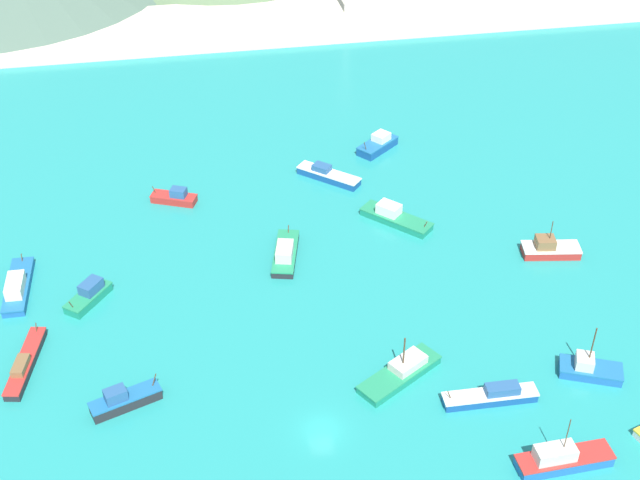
# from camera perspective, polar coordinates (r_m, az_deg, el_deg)

# --- Properties ---
(ground) EXTENTS (260.00, 280.00, 0.50)m
(ground) POSITION_cam_1_polar(r_m,az_deg,el_deg) (114.84, -2.56, -1.50)
(ground) COLOR teal
(fishing_boat_0) EXTENTS (9.28, 8.62, 2.15)m
(fishing_boat_0) POSITION_cam_1_polar(r_m,az_deg,el_deg) (131.17, 0.53, 4.36)
(fishing_boat_0) COLOR #14478C
(fishing_boat_0) RESTS_ON ground
(fishing_boat_2) EXTENTS (10.63, 2.38, 2.26)m
(fishing_boat_2) POSITION_cam_1_polar(r_m,az_deg,el_deg) (97.08, 11.39, -10.12)
(fishing_boat_2) COLOR #14478C
(fishing_boat_2) RESTS_ON ground
(fishing_boat_3) EXTENTS (8.08, 4.63, 3.00)m
(fishing_boat_3) POSITION_cam_1_polar(r_m,az_deg,el_deg) (96.91, -12.92, -10.32)
(fishing_boat_3) COLOR #232328
(fishing_boat_3) RESTS_ON ground
(fishing_boat_4) EXTENTS (3.96, 11.35, 2.14)m
(fishing_boat_4) POSITION_cam_1_polar(r_m,az_deg,el_deg) (104.49, -19.05, -7.77)
(fishing_boat_4) COLOR #232328
(fishing_boat_4) RESTS_ON ground
(fishing_boat_5) EXTENTS (9.60, 9.74, 2.53)m
(fishing_boat_5) POSITION_cam_1_polar(r_m,az_deg,el_deg) (122.04, 4.99, 1.56)
(fishing_boat_5) COLOR #198466
(fishing_boat_5) RESTS_ON ground
(fishing_boat_6) EXTENTS (7.63, 7.02, 2.94)m
(fishing_boat_6) POSITION_cam_1_polar(r_m,az_deg,el_deg) (139.12, 3.89, 6.38)
(fishing_boat_6) COLOR #14478C
(fishing_boat_6) RESTS_ON ground
(fishing_boat_7) EXTENTS (7.03, 4.66, 2.39)m
(fishing_boat_7) POSITION_cam_1_polar(r_m,az_deg,el_deg) (127.53, -9.64, 2.83)
(fishing_boat_7) COLOR red
(fishing_boat_7) RESTS_ON ground
(fishing_boat_8) EXTENTS (7.61, 5.48, 6.93)m
(fishing_boat_8) POSITION_cam_1_polar(r_m,az_deg,el_deg) (102.68, 17.50, -8.17)
(fishing_boat_8) COLOR #1E5BA8
(fishing_boat_8) RESTS_ON ground
(fishing_boat_9) EXTENTS (10.09, 2.98, 6.84)m
(fishing_boat_9) POSITION_cam_1_polar(r_m,az_deg,el_deg) (92.40, 15.80, -13.83)
(fishing_boat_9) COLOR #1E5BA8
(fishing_boat_9) RESTS_ON ground
(fishing_boat_10) EXTENTS (5.15, 10.12, 2.61)m
(fishing_boat_10) POSITION_cam_1_polar(r_m,az_deg,el_deg) (114.54, -2.32, -0.87)
(fishing_boat_10) COLOR #232328
(fishing_boat_10) RESTS_ON ground
(fishing_boat_12) EXTENTS (6.08, 6.89, 2.56)m
(fishing_boat_12) POSITION_cam_1_polar(r_m,az_deg,el_deg) (111.42, -15.13, -3.54)
(fishing_boat_12) COLOR #198466
(fishing_boat_12) RESTS_ON ground
(fishing_boat_13) EXTENTS (10.81, 8.32, 5.76)m
(fishing_boat_13) POSITION_cam_1_polar(r_m,az_deg,el_deg) (98.25, 5.44, -8.73)
(fishing_boat_13) COLOR #198466
(fishing_boat_13) RESTS_ON ground
(fishing_boat_14) EXTENTS (8.10, 4.27, 5.44)m
(fishing_boat_14) POSITION_cam_1_polar(r_m,az_deg,el_deg) (119.29, 15.04, -0.56)
(fishing_boat_14) COLOR red
(fishing_boat_14) RESTS_ON ground
(fishing_boat_15) EXTENTS (3.05, 11.17, 2.57)m
(fishing_boat_15) POSITION_cam_1_polar(r_m,az_deg,el_deg) (115.54, -19.50, -2.92)
(fishing_boat_15) COLOR #1E5BA8
(fishing_boat_15) RESTS_ON ground
(beach_strip) EXTENTS (247.00, 24.75, 1.20)m
(beach_strip) POSITION_cam_1_polar(r_m,az_deg,el_deg) (185.66, -6.26, 14.03)
(beach_strip) COLOR beige
(beach_strip) RESTS_ON ground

